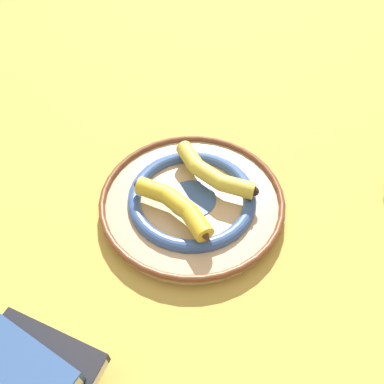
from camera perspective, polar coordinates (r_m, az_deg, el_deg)
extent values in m
plane|color=gold|center=(0.73, -3.09, -1.85)|extent=(2.80, 2.80, 0.00)
cylinder|color=tan|center=(0.72, 0.00, -1.58)|extent=(0.34, 0.34, 0.02)
torus|color=#385699|center=(0.70, 0.00, -0.83)|extent=(0.24, 0.24, 0.02)
cylinder|color=#385699|center=(0.71, 0.00, -1.00)|extent=(0.09, 0.09, 0.00)
torus|color=brown|center=(0.70, 0.00, -0.90)|extent=(0.35, 0.35, 0.01)
cylinder|color=gold|center=(0.63, 0.79, -4.80)|extent=(0.06, 0.04, 0.03)
cylinder|color=gold|center=(0.66, -2.20, -1.70)|extent=(0.06, 0.04, 0.03)
cylinder|color=gold|center=(0.68, -6.01, 0.32)|extent=(0.07, 0.06, 0.03)
sphere|color=gold|center=(0.65, -0.41, -3.03)|extent=(0.03, 0.03, 0.03)
sphere|color=gold|center=(0.67, -3.91, -0.42)|extent=(0.03, 0.03, 0.03)
cone|color=#472D19|center=(0.62, 2.06, -6.66)|extent=(0.03, 0.03, 0.03)
sphere|color=black|center=(0.69, -8.05, 1.05)|extent=(0.02, 0.02, 0.02)
cylinder|color=gold|center=(0.74, -0.34, 5.40)|extent=(0.07, 0.05, 0.03)
cylinder|color=gold|center=(0.70, 2.58, 2.65)|extent=(0.07, 0.04, 0.03)
cylinder|color=gold|center=(0.69, 6.98, 0.75)|extent=(0.07, 0.06, 0.03)
sphere|color=gold|center=(0.72, 0.71, 3.86)|extent=(0.03, 0.03, 0.03)
sphere|color=gold|center=(0.69, 4.53, 1.40)|extent=(0.03, 0.03, 0.03)
cone|color=#472D19|center=(0.76, -1.35, 6.85)|extent=(0.03, 0.03, 0.02)
sphere|color=black|center=(0.69, 9.46, 0.09)|extent=(0.02, 0.02, 0.02)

